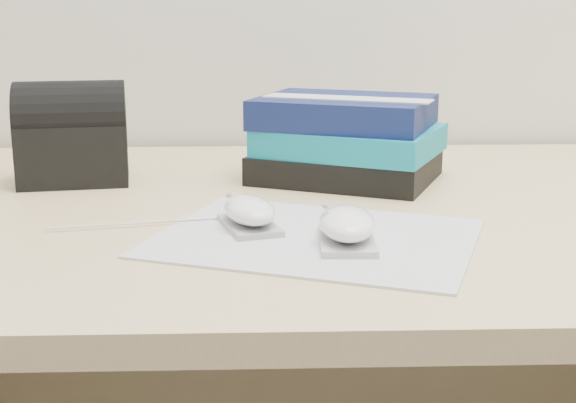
{
  "coord_description": "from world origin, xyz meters",
  "views": [
    {
      "loc": [
        -0.14,
        0.62,
        0.97
      ],
      "look_at": [
        -0.11,
        1.43,
        0.77
      ],
      "focal_mm": 50.0,
      "sensor_mm": 36.0,
      "label": 1
    }
  ],
  "objects_px": {
    "desk": "(361,355)",
    "mouse_rear": "(249,213)",
    "mouse_front": "(347,226)",
    "book_stack": "(347,139)",
    "pouch": "(72,134)"
  },
  "relations": [
    {
      "from": "mouse_rear",
      "to": "pouch",
      "type": "distance_m",
      "value": 0.35
    },
    {
      "from": "desk",
      "to": "mouse_rear",
      "type": "xyz_separation_m",
      "value": [
        -0.15,
        -0.18,
        0.25
      ]
    },
    {
      "from": "desk",
      "to": "mouse_front",
      "type": "relative_size",
      "value": 15.47
    },
    {
      "from": "desk",
      "to": "book_stack",
      "type": "relative_size",
      "value": 5.48
    },
    {
      "from": "mouse_front",
      "to": "pouch",
      "type": "bearing_deg",
      "value": 137.95
    },
    {
      "from": "mouse_rear",
      "to": "book_stack",
      "type": "xyz_separation_m",
      "value": [
        0.13,
        0.25,
        0.04
      ]
    },
    {
      "from": "mouse_rear",
      "to": "desk",
      "type": "bearing_deg",
      "value": 51.01
    },
    {
      "from": "pouch",
      "to": "desk",
      "type": "bearing_deg",
      "value": -8.91
    },
    {
      "from": "desk",
      "to": "pouch",
      "type": "distance_m",
      "value": 0.5
    },
    {
      "from": "mouse_front",
      "to": "pouch",
      "type": "distance_m",
      "value": 0.46
    },
    {
      "from": "mouse_rear",
      "to": "book_stack",
      "type": "height_order",
      "value": "book_stack"
    },
    {
      "from": "pouch",
      "to": "mouse_front",
      "type": "bearing_deg",
      "value": -42.05
    },
    {
      "from": "mouse_front",
      "to": "book_stack",
      "type": "relative_size",
      "value": 0.35
    },
    {
      "from": "book_stack",
      "to": "pouch",
      "type": "bearing_deg",
      "value": -179.04
    },
    {
      "from": "mouse_rear",
      "to": "mouse_front",
      "type": "bearing_deg",
      "value": -32.05
    }
  ]
}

